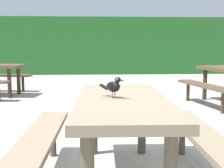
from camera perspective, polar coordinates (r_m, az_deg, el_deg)
hedge_wall at (r=13.17m, az=-2.81°, el=7.08°), size 28.00×1.36×2.33m
picnic_table_foreground at (r=2.65m, az=1.87°, el=-6.54°), size 1.73×1.82×0.74m
bird_grackle at (r=2.59m, az=0.36°, el=-0.37°), size 0.19×0.24×0.18m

